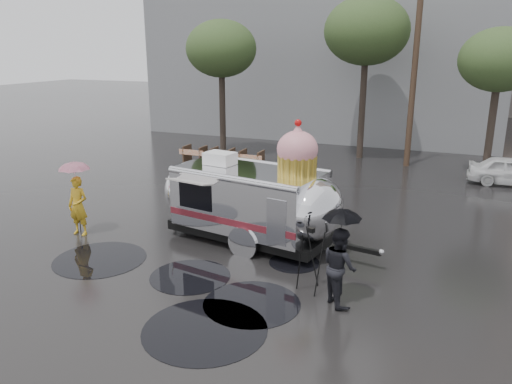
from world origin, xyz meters
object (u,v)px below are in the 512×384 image
at_px(person_left, 78,206).
at_px(person_right, 339,266).
at_px(airstream_trailer, 252,198).
at_px(tripod, 311,253).

height_order(person_left, person_right, person_left).
distance_m(airstream_trailer, tripod, 3.49).
xyz_separation_m(airstream_trailer, tripod, (2.51, -2.40, -0.38)).
relative_size(airstream_trailer, person_right, 3.90).
height_order(person_right, tripod, person_right).
distance_m(person_left, tripod, 7.74).
bearing_deg(tripod, person_right, -1.26).
relative_size(person_right, tripod, 1.13).
height_order(airstream_trailer, person_right, airstream_trailer).
bearing_deg(person_right, tripod, 25.25).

